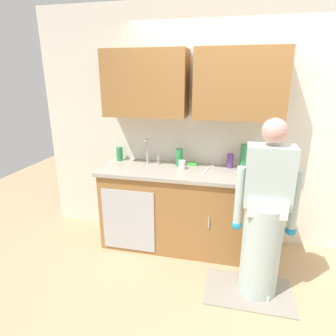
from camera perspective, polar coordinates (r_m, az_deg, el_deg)
The scene contains 14 objects.
ground_plane at distance 2.94m, azimuth 12.68°, elevation -23.37°, with size 9.00×9.00×0.00m, color tan.
kitchen_wall_with_uppers at distance 3.25m, azimuth 12.24°, elevation 9.65°, with size 4.80×0.44×2.70m.
counter_cabinet at distance 3.30m, azimuth 3.66°, elevation -8.55°, with size 1.90×0.62×0.90m.
countertop at distance 3.12m, azimuth 3.89°, elevation -0.80°, with size 1.96×0.66×0.04m, color #A8A093.
sink at distance 3.23m, azimuth -4.20°, elevation -0.08°, with size 0.50×0.36×0.35m.
person_at_sink at distance 2.65m, azimuth 18.74°, elevation -10.79°, with size 0.55×0.34×1.62m.
floor_mat at distance 2.98m, azimuth 15.88°, elevation -22.80°, with size 0.80×0.50×0.01m, color gray.
bottle_cleaner_spray at distance 3.25m, azimuth 2.29°, elevation 2.17°, with size 0.08×0.08×0.20m, color #2D8C4C.
bottle_soap at distance 3.24m, azimuth 15.02°, elevation 2.23°, with size 0.08×0.08×0.28m, color #2D8C4C.
bottle_dish_liquid at distance 3.25m, azimuth 12.42°, elevation 1.44°, with size 0.07×0.07×0.16m, color #66388C.
bottle_water_tall at distance 3.52m, azimuth -9.76°, elevation 2.87°, with size 0.08×0.08×0.17m, color #2D8C4C.
cup_by_sink at distance 3.14m, azimuth 2.84°, elevation 0.66°, with size 0.08×0.08×0.10m, color white.
knife_on_counter at distance 3.11m, azimuth 7.63°, elevation -0.53°, with size 0.24×0.02×0.01m, color silver.
sponge at distance 3.30m, azimuth 4.97°, elevation 0.83°, with size 0.11×0.07×0.03m, color #4CBF4C.
Camera 1 is at (-0.10, -2.22, 1.92)m, focal length 30.17 mm.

